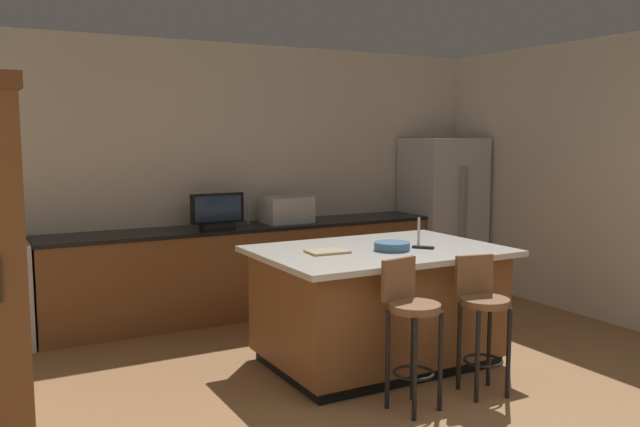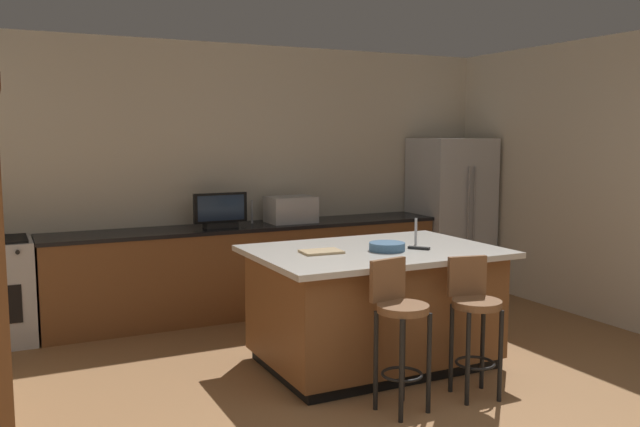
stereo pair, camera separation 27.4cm
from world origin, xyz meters
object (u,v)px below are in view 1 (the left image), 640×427
refrigerator (442,214)px  microwave (287,210)px  tv_monitor (217,212)px  bar_stool_right (482,312)px  cutting_board (327,252)px  fruit_bowl (392,246)px  tv_remote (423,247)px  bar_stool_left (411,320)px  kitchen_island (378,305)px

refrigerator → microwave: bearing=178.7°
tv_monitor → bar_stool_right: size_ratio=0.55×
tv_monitor → bar_stool_right: bearing=-70.4°
tv_monitor → cutting_board: size_ratio=1.76×
microwave → fruit_bowl: (-0.07, -2.00, -0.08)m
bar_stool_right → cutting_board: (-0.75, 0.88, 0.36)m
refrigerator → microwave: refrigerator is taller
tv_monitor → cutting_board: bearing=-83.2°
bar_stool_right → tv_remote: 0.78m
bar_stool_left → tv_remote: 0.97m
refrigerator → fruit_bowl: (-2.08, -1.95, 0.07)m
tv_monitor → bar_stool_right: 2.90m
microwave → tv_remote: (0.19, -2.05, -0.10)m
tv_monitor → fruit_bowl: tv_monitor is taller
kitchen_island → bar_stool_right: (0.29, -0.86, 0.11)m
kitchen_island → cutting_board: 0.65m
bar_stool_left → cutting_board: bar_stool_left is taller
microwave → tv_monitor: bearing=-176.2°
bar_stool_right → bar_stool_left: bearing=-170.3°
bar_stool_left → microwave: bearing=70.9°
fruit_bowl → kitchen_island: bearing=109.1°
tv_remote → bar_stool_left: bearing=-171.2°
microwave → bar_stool_right: bearing=-86.2°
refrigerator → bar_stool_right: 3.27m
refrigerator → microwave: 2.02m
refrigerator → cutting_board: refrigerator is taller
kitchen_island → bar_stool_left: size_ratio=1.89×
fruit_bowl → cutting_board: bearing=164.0°
fruit_bowl → tv_remote: bearing=-12.0°
tv_monitor → bar_stool_right: tv_monitor is taller
bar_stool_right → cutting_board: bar_stool_right is taller
bar_stool_left → cutting_board: 0.94m
kitchen_island → tv_monitor: 2.03m
bar_stool_left → cutting_board: bearing=88.8°
refrigerator → microwave: (-2.02, 0.05, 0.16)m
tv_remote → fruit_bowl: bearing=129.1°
fruit_bowl → cutting_board: (-0.49, 0.14, -0.02)m
kitchen_island → bar_stool_right: size_ratio=1.96×
refrigerator → cutting_board: bearing=-144.9°
refrigerator → bar_stool_left: (-2.44, -2.68, -0.28)m
refrigerator → bar_stool_right: refrigerator is taller
microwave → bar_stool_right: microwave is taller
bar_stool_right → cutting_board: 1.21m
refrigerator → bar_stool_left: 3.64m
microwave → bar_stool_left: size_ratio=0.48×
microwave → bar_stool_right: (0.18, -2.74, -0.46)m
microwave → tv_remote: size_ratio=2.82×
refrigerator → tv_monitor: refrigerator is taller
refrigerator → fruit_bowl: refrigerator is taller
kitchen_island → bar_stool_left: bearing=-110.2°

